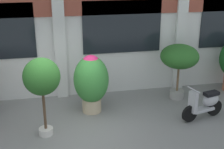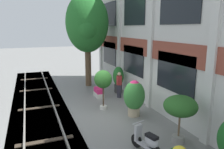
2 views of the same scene
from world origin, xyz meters
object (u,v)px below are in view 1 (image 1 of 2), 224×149
potted_plant_terracotta_small (42,79)px  scooter_near_curb (205,104)px  potted_plant_stone_basin (91,80)px  potted_plant_low_pan (179,58)px

potted_plant_terracotta_small → scooter_near_curb: potted_plant_terracotta_small is taller
potted_plant_terracotta_small → scooter_near_curb: size_ratio=1.52×
potted_plant_terracotta_small → scooter_near_curb: 4.57m
potted_plant_stone_basin → potted_plant_terracotta_small: size_ratio=0.84×
potted_plant_stone_basin → potted_plant_low_pan: bearing=7.7°
potted_plant_stone_basin → potted_plant_terracotta_small: 1.83m
potted_plant_terracotta_small → potted_plant_stone_basin: bearing=38.9°
potted_plant_stone_basin → potted_plant_terracotta_small: (-1.35, -1.09, 0.55)m
scooter_near_curb → potted_plant_terracotta_small: bearing=-13.7°
potted_plant_low_pan → scooter_near_curb: size_ratio=1.33×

